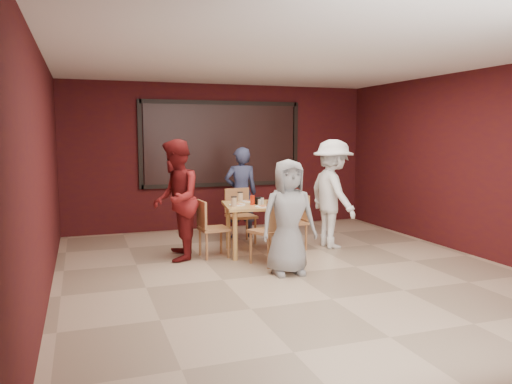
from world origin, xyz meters
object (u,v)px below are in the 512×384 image
object	(u,v)px
chair_right	(296,218)
diner_left	(176,200)
chair_left	(209,225)
diner_back	(241,193)
chair_back	(240,212)
dining_table	(256,210)
diner_front	(288,217)
chair_front	(273,227)
diner_right	(333,194)

from	to	relation	value
chair_right	diner_left	xyz separation A→B (m)	(-1.95, -0.05, 0.39)
chair_left	diner_back	world-z (taller)	diner_back
chair_back	diner_left	size ratio (longest dim) A/B	0.52
dining_table	chair_back	xyz separation A→B (m)	(0.00, 0.87, -0.16)
chair_back	diner_back	world-z (taller)	diner_back
diner_front	diner_left	size ratio (longest dim) A/B	0.86
chair_right	chair_front	bearing A→B (deg)	-131.23
dining_table	chair_front	world-z (taller)	chair_front
chair_back	chair_right	world-z (taller)	chair_back
chair_left	diner_left	distance (m)	0.63
dining_table	chair_right	bearing A→B (deg)	6.06
chair_back	diner_front	size ratio (longest dim) A/B	0.60
dining_table	diner_front	bearing A→B (deg)	-89.39
dining_table	diner_right	xyz separation A→B (m)	(1.31, -0.01, 0.20)
diner_left	chair_right	bearing A→B (deg)	102.95
chair_left	diner_front	world-z (taller)	diner_front
chair_back	diner_right	bearing A→B (deg)	-34.09
diner_back	diner_left	world-z (taller)	diner_left
diner_back	dining_table	bearing A→B (deg)	89.87
diner_front	diner_left	xyz separation A→B (m)	(-1.26, 1.25, 0.13)
dining_table	chair_front	bearing A→B (deg)	-90.79
diner_back	diner_right	xyz separation A→B (m)	(1.17, -1.21, 0.07)
chair_back	diner_front	world-z (taller)	diner_front
chair_left	diner_right	world-z (taller)	diner_right
dining_table	diner_left	size ratio (longest dim) A/B	0.63
diner_left	chair_left	bearing A→B (deg)	96.52
diner_left	diner_right	size ratio (longest dim) A/B	1.01
diner_left	diner_front	bearing A→B (deg)	56.50
diner_left	dining_table	bearing A→B (deg)	100.36
dining_table	diner_front	size ratio (longest dim) A/B	0.73
chair_left	chair_right	xyz separation A→B (m)	(1.46, 0.09, 0.01)
chair_back	chair_left	world-z (taller)	chair_back
chair_right	diner_left	size ratio (longest dim) A/B	0.50
dining_table	diner_left	bearing A→B (deg)	178.92
chair_left	diner_back	size ratio (longest dim) A/B	0.54
chair_front	chair_left	distance (m)	1.04
chair_right	diner_front	xyz separation A→B (m)	(-0.69, -1.30, 0.26)
diner_back	chair_front	bearing A→B (deg)	91.99
chair_left	diner_front	distance (m)	1.46
dining_table	diner_left	world-z (taller)	diner_left
diner_back	diner_right	distance (m)	1.69
dining_table	chair_back	distance (m)	0.88
dining_table	chair_right	xyz separation A→B (m)	(0.71, 0.08, -0.18)
chair_front	diner_back	size ratio (longest dim) A/B	0.59
chair_back	diner_right	size ratio (longest dim) A/B	0.52
chair_right	dining_table	bearing A→B (deg)	-173.94
diner_back	diner_right	world-z (taller)	diner_right
diner_back	diner_left	size ratio (longest dim) A/B	0.91
dining_table	diner_right	size ratio (longest dim) A/B	0.63
chair_right	diner_front	distance (m)	1.50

